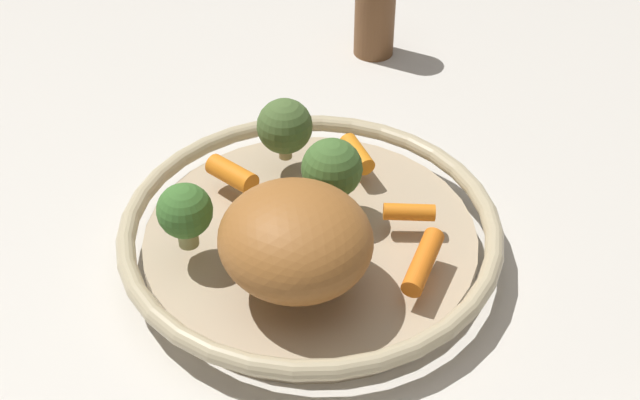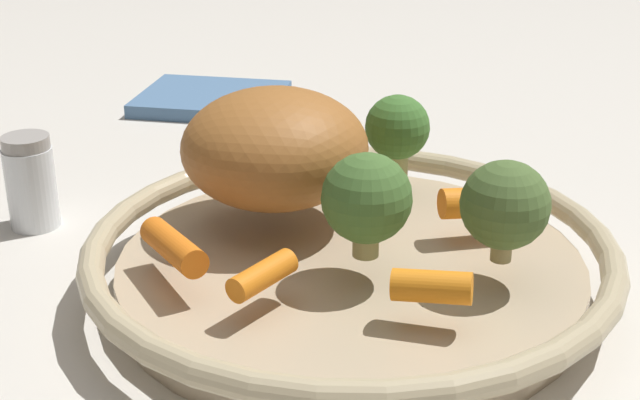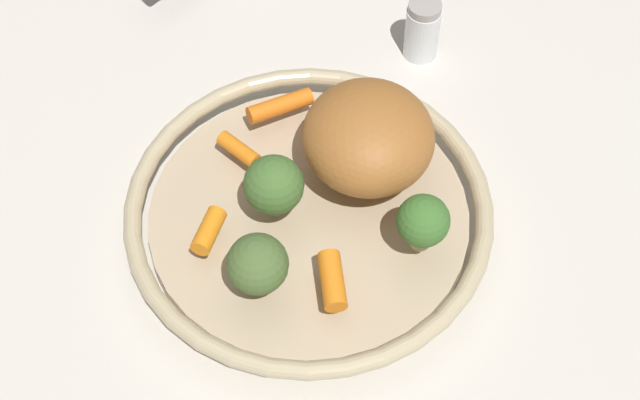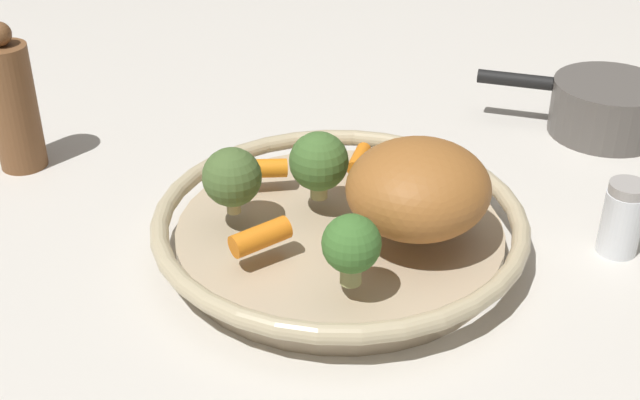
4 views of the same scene
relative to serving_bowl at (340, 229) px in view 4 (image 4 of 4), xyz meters
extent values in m
plane|color=beige|center=(0.00, 0.00, -0.02)|extent=(2.49, 2.49, 0.00)
cylinder|color=tan|center=(0.00, 0.00, -0.01)|extent=(0.30, 0.30, 0.02)
torus|color=tan|center=(0.00, 0.00, 0.01)|extent=(0.34, 0.34, 0.02)
ellipsoid|color=#9E602B|center=(0.07, -0.01, 0.06)|extent=(0.17, 0.18, 0.08)
cylinder|color=orange|center=(-0.01, 0.09, 0.03)|extent=(0.02, 0.05, 0.02)
cylinder|color=orange|center=(0.06, 0.10, 0.03)|extent=(0.07, 0.04, 0.02)
cylinder|color=orange|center=(-0.09, 0.04, 0.03)|extent=(0.05, 0.04, 0.02)
cylinder|color=orange|center=(-0.05, -0.08, 0.03)|extent=(0.05, 0.05, 0.02)
cylinder|color=tan|center=(-0.09, -0.03, 0.03)|extent=(0.01, 0.01, 0.01)
sphere|color=#486330|center=(-0.09, -0.03, 0.06)|extent=(0.05, 0.05, 0.05)
cylinder|color=tan|center=(0.04, -0.10, 0.03)|extent=(0.02, 0.02, 0.02)
sphere|color=#3D6D2D|center=(0.04, -0.10, 0.06)|extent=(0.05, 0.05, 0.05)
cylinder|color=tan|center=(-0.03, 0.02, 0.03)|extent=(0.02, 0.02, 0.01)
sphere|color=#42682E|center=(-0.03, 0.02, 0.06)|extent=(0.05, 0.05, 0.05)
cylinder|color=silver|center=(0.24, 0.08, 0.01)|extent=(0.04, 0.04, 0.06)
cylinder|color=#9E9993|center=(0.24, 0.08, 0.04)|extent=(0.03, 0.03, 0.01)
cylinder|color=brown|center=(-0.37, 0.05, 0.05)|extent=(0.05, 0.05, 0.14)
cylinder|color=#56514C|center=(0.22, 0.33, 0.01)|extent=(0.13, 0.13, 0.06)
cylinder|color=black|center=(0.12, 0.32, 0.03)|extent=(0.09, 0.02, 0.02)
camera|label=1|loc=(0.56, 0.05, 0.51)|focal=47.38mm
camera|label=2|loc=(-0.33, 0.41, 0.27)|focal=51.25mm
camera|label=3|loc=(-0.35, -0.36, 0.75)|focal=54.49mm
camera|label=4|loc=(0.19, -0.64, 0.43)|focal=48.65mm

